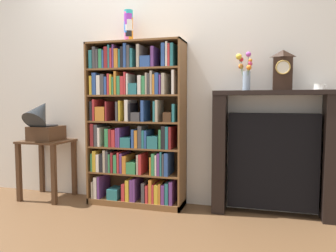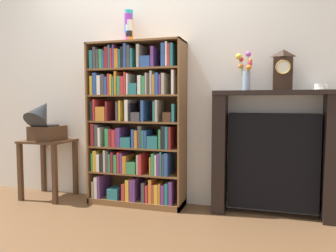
# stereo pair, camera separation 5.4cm
# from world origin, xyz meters

# --- Properties ---
(ground_plane) EXTENTS (7.90, 6.40, 0.02)m
(ground_plane) POSITION_xyz_m (0.00, 0.00, -0.01)
(ground_plane) COLOR brown
(wall_back) EXTENTS (4.90, 0.08, 2.60)m
(wall_back) POSITION_xyz_m (0.15, 0.29, 1.30)
(wall_back) COLOR silver
(wall_back) RESTS_ON ground
(bookshelf) EXTENTS (0.97, 0.31, 1.63)m
(bookshelf) POSITION_xyz_m (-0.02, 0.08, 0.78)
(bookshelf) COLOR brown
(bookshelf) RESTS_ON ground
(cup_stack) EXTENTS (0.09, 0.09, 0.32)m
(cup_stack) POSITION_xyz_m (-0.09, 0.12, 1.79)
(cup_stack) COLOR pink
(cup_stack) RESTS_ON bookshelf
(side_table_left) EXTENTS (0.49, 0.44, 0.63)m
(side_table_left) POSITION_xyz_m (-1.01, 0.03, 0.46)
(side_table_left) COLOR #472D1C
(side_table_left) RESTS_ON ground
(gramophone) EXTENTS (0.29, 0.44, 0.49)m
(gramophone) POSITION_xyz_m (-1.01, -0.02, 0.84)
(gramophone) COLOR #472D1C
(gramophone) RESTS_ON side_table_left
(fireplace_mantel) EXTENTS (1.08, 0.25, 1.15)m
(fireplace_mantel) POSITION_xyz_m (1.31, 0.14, 0.56)
(fireplace_mantel) COLOR black
(fireplace_mantel) RESTS_ON ground
(mantel_clock) EXTENTS (0.16, 0.11, 0.36)m
(mantel_clock) POSITION_xyz_m (1.38, 0.12, 1.33)
(mantel_clock) COLOR black
(mantel_clock) RESTS_ON fireplace_mantel
(flower_vase) EXTENTS (0.15, 0.16, 0.35)m
(flower_vase) POSITION_xyz_m (1.06, 0.13, 1.31)
(flower_vase) COLOR #99B2D1
(flower_vase) RESTS_ON fireplace_mantel
(teacup_with_saucer) EXTENTS (0.14, 0.14, 0.05)m
(teacup_with_saucer) POSITION_xyz_m (1.68, 0.12, 1.17)
(teacup_with_saucer) COLOR white
(teacup_with_saucer) RESTS_ON fireplace_mantel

